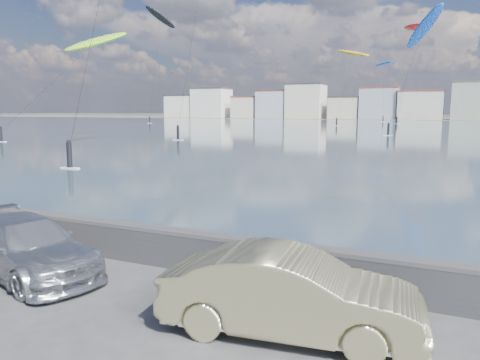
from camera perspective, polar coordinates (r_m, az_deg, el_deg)
name	(u,v)px	position (r m, az deg, el deg)	size (l,w,h in m)	color
ground	(115,309)	(10.31, -14.95, -14.95)	(700.00, 700.00, 0.00)	#333335
bay_water	(420,130)	(99.00, 21.07, 5.74)	(500.00, 177.00, 0.00)	#2D4452
far_shore_strip	(438,119)	(207.36, 23.01, 6.86)	(500.00, 60.00, 0.00)	#4C473D
seawall	(183,247)	(12.18, -6.91, -8.10)	(400.00, 0.36, 1.08)	#28282B
far_buildings	(442,104)	(193.30, 23.38, 8.55)	(240.79, 13.26, 14.60)	white
car_silver	(26,247)	(12.82, -24.60, -7.39)	(1.98, 4.88, 1.42)	silver
car_champagne	(291,293)	(8.75, 6.20, -13.58)	(1.64, 4.71, 1.55)	#C1B882
kitesurfer_0	(384,65)	(164.18, 17.18, 13.30)	(7.88, 11.09, 19.59)	blue
kitesurfer_6	(160,18)	(144.37, -9.68, 18.87)	(8.11, 10.70, 33.87)	black
kitesurfer_8	(424,27)	(86.58, 21.56, 16.91)	(8.38, 15.76, 21.09)	blue
kitesurfer_9	(94,43)	(72.58, -17.33, 15.67)	(9.19, 17.20, 15.75)	#8CD826
kitesurfer_10	(353,54)	(126.76, 13.63, 14.72)	(10.06, 13.88, 19.73)	#BF8C19
kitesurfer_12	(418,28)	(144.45, 20.87, 16.97)	(9.85, 12.18, 27.97)	red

